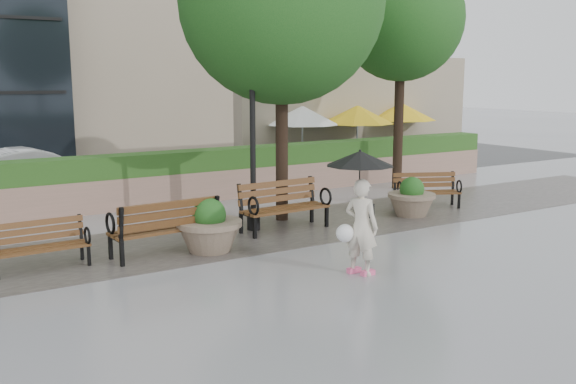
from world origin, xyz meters
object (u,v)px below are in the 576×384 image
bench_2 (165,239)px  bench_4 (426,198)px  bench_1 (42,256)px  car_right (34,170)px  planter_left (210,231)px  pedestrian (360,200)px  bench_3 (285,216)px  lamppost (253,139)px  planter_right (411,201)px

bench_2 → bench_4: bearing=-178.3°
bench_1 → car_right: size_ratio=0.41×
bench_1 → planter_left: size_ratio=1.28×
car_right → pedestrian: 11.53m
bench_1 → bench_3: 5.02m
car_right → bench_2: bearing=176.6°
bench_2 → bench_4: (7.21, 0.70, -0.05)m
bench_1 → lamppost: (4.47, 0.65, 1.72)m
bench_1 → bench_3: bench_3 is taller
bench_1 → pedestrian: pedestrian is taller
bench_2 → bench_4: size_ratio=1.17×
bench_1 → planter_right: planter_right is taller
bench_1 → bench_3: (5.02, 0.27, 0.06)m
planter_left → car_right: 8.67m
car_right → pedestrian: size_ratio=1.88×
pedestrian → bench_1: bearing=31.0°
bench_1 → bench_2: bearing=-7.7°
bench_3 → lamppost: lamppost is taller
bench_4 → planter_right: (-1.00, -0.54, 0.11)m
bench_2 → car_right: size_ratio=0.52×
planter_left → planter_right: 5.42m
bench_3 → planter_right: (3.32, -0.34, 0.06)m
planter_left → bench_1: bearing=171.3°
bench_1 → lamppost: bearing=6.8°
pedestrian → planter_right: bearing=-77.5°
bench_4 → planter_left: 6.48m
bench_3 → pedestrian: (-0.56, -3.29, 0.94)m
bench_3 → bench_4: bench_3 is taller
bench_2 → pedestrian: size_ratio=0.98×
bench_1 → bench_4: 9.35m
bench_1 → bench_4: size_ratio=0.91×
bench_3 → planter_left: bench_3 is taller
bench_4 → pedestrian: 6.09m
bench_2 → planter_left: (0.80, -0.22, 0.09)m
bench_2 → bench_3: (2.89, 0.50, -0.00)m
bench_4 → planter_left: planter_left is taller
planter_right → lamppost: 4.24m
bench_4 → planter_right: 1.15m
bench_4 → car_right: car_right is taller
bench_2 → planter_right: bearing=177.6°
planter_left → lamppost: size_ratio=0.28×
bench_2 → bench_1: bearing=-10.1°
bench_4 → bench_1: bearing=-152.5°
bench_1 → bench_4: bearing=1.4°
planter_right → planter_left: bearing=-176.0°
bench_3 → bench_4: size_ratio=1.16×
bench_2 → pedestrian: 3.76m
bench_4 → car_right: size_ratio=0.45×
bench_3 → planter_left: size_ratio=1.63×
car_right → pedestrian: bearing=-173.0°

